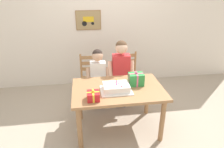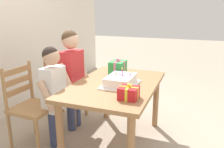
{
  "view_description": "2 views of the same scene",
  "coord_description": "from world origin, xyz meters",
  "px_view_note": "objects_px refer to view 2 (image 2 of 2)",
  "views": [
    {
      "loc": [
        -0.47,
        -2.56,
        2.12
      ],
      "look_at": [
        -0.07,
        0.11,
        0.9
      ],
      "focal_mm": 32.7,
      "sensor_mm": 36.0,
      "label": 1
    },
    {
      "loc": [
        -2.24,
        -0.81,
        1.5
      ],
      "look_at": [
        0.04,
        0.06,
        0.81
      ],
      "focal_mm": 37.44,
      "sensor_mm": 36.0,
      "label": 2
    }
  ],
  "objects_px": {
    "birthday_cake": "(121,81)",
    "chair_left": "(31,106)",
    "child_older": "(72,71)",
    "child_younger": "(54,87)",
    "chair_right": "(64,87)",
    "gift_box_beside_cake": "(118,69)",
    "gift_box_red_large": "(129,93)",
    "dining_table": "(115,92)"
  },
  "relations": [
    {
      "from": "birthday_cake",
      "to": "gift_box_beside_cake",
      "type": "xyz_separation_m",
      "value": [
        0.32,
        0.14,
        0.04
      ]
    },
    {
      "from": "child_older",
      "to": "birthday_cake",
      "type": "bearing_deg",
      "value": -106.16
    },
    {
      "from": "birthday_cake",
      "to": "chair_right",
      "type": "xyz_separation_m",
      "value": [
        0.38,
        0.94,
        -0.3
      ]
    },
    {
      "from": "chair_right",
      "to": "chair_left",
      "type": "bearing_deg",
      "value": 179.99
    },
    {
      "from": "birthday_cake",
      "to": "gift_box_beside_cake",
      "type": "height_order",
      "value": "gift_box_beside_cake"
    },
    {
      "from": "chair_right",
      "to": "child_older",
      "type": "bearing_deg",
      "value": -126.5
    },
    {
      "from": "birthday_cake",
      "to": "chair_left",
      "type": "xyz_separation_m",
      "value": [
        -0.3,
        0.94,
        -0.3
      ]
    },
    {
      "from": "gift_box_beside_cake",
      "to": "chair_right",
      "type": "xyz_separation_m",
      "value": [
        0.06,
        0.79,
        -0.35
      ]
    },
    {
      "from": "gift_box_red_large",
      "to": "child_older",
      "type": "bearing_deg",
      "value": 58.81
    },
    {
      "from": "gift_box_beside_cake",
      "to": "child_older",
      "type": "height_order",
      "value": "child_older"
    },
    {
      "from": "birthday_cake",
      "to": "chair_right",
      "type": "relative_size",
      "value": 0.48
    },
    {
      "from": "gift_box_red_large",
      "to": "chair_right",
      "type": "bearing_deg",
      "value": 57.61
    },
    {
      "from": "gift_box_beside_cake",
      "to": "child_older",
      "type": "bearing_deg",
      "value": 102.42
    },
    {
      "from": "gift_box_red_large",
      "to": "child_older",
      "type": "height_order",
      "value": "child_older"
    },
    {
      "from": "gift_box_red_large",
      "to": "child_younger",
      "type": "bearing_deg",
      "value": 81.35
    },
    {
      "from": "birthday_cake",
      "to": "child_older",
      "type": "xyz_separation_m",
      "value": [
        0.2,
        0.69,
        -0.01
      ]
    },
    {
      "from": "dining_table",
      "to": "child_older",
      "type": "height_order",
      "value": "child_older"
    },
    {
      "from": "dining_table",
      "to": "chair_left",
      "type": "bearing_deg",
      "value": 111.53
    },
    {
      "from": "child_older",
      "to": "child_younger",
      "type": "xyz_separation_m",
      "value": [
        -0.4,
        0.0,
        -0.08
      ]
    },
    {
      "from": "dining_table",
      "to": "birthday_cake",
      "type": "bearing_deg",
      "value": -119.28
    },
    {
      "from": "child_older",
      "to": "dining_table",
      "type": "bearing_deg",
      "value": -104.52
    },
    {
      "from": "dining_table",
      "to": "birthday_cake",
      "type": "height_order",
      "value": "birthday_cake"
    },
    {
      "from": "chair_right",
      "to": "gift_box_beside_cake",
      "type": "bearing_deg",
      "value": -94.19
    },
    {
      "from": "gift_box_red_large",
      "to": "chair_left",
      "type": "relative_size",
      "value": 0.19
    },
    {
      "from": "chair_left",
      "to": "child_younger",
      "type": "bearing_deg",
      "value": -66.95
    },
    {
      "from": "dining_table",
      "to": "chair_right",
      "type": "height_order",
      "value": "chair_right"
    },
    {
      "from": "birthday_cake",
      "to": "child_older",
      "type": "bearing_deg",
      "value": 73.84
    },
    {
      "from": "birthday_cake",
      "to": "chair_right",
      "type": "distance_m",
      "value": 1.05
    },
    {
      "from": "child_older",
      "to": "chair_right",
      "type": "bearing_deg",
      "value": 53.5
    },
    {
      "from": "child_younger",
      "to": "child_older",
      "type": "bearing_deg",
      "value": -0.04
    },
    {
      "from": "birthday_cake",
      "to": "child_older",
      "type": "distance_m",
      "value": 0.72
    },
    {
      "from": "dining_table",
      "to": "gift_box_red_large",
      "type": "height_order",
      "value": "gift_box_red_large"
    },
    {
      "from": "chair_left",
      "to": "child_older",
      "type": "bearing_deg",
      "value": -25.71
    },
    {
      "from": "chair_left",
      "to": "child_older",
      "type": "relative_size",
      "value": 0.73
    },
    {
      "from": "chair_right",
      "to": "gift_box_red_large",
      "type": "bearing_deg",
      "value": -122.39
    },
    {
      "from": "chair_right",
      "to": "child_younger",
      "type": "xyz_separation_m",
      "value": [
        -0.58,
        -0.24,
        0.21
      ]
    },
    {
      "from": "birthday_cake",
      "to": "child_younger",
      "type": "relative_size",
      "value": 0.39
    },
    {
      "from": "gift_box_red_large",
      "to": "chair_right",
      "type": "xyz_separation_m",
      "value": [
        0.71,
        1.12,
        -0.31
      ]
    },
    {
      "from": "child_older",
      "to": "child_younger",
      "type": "relative_size",
      "value": 1.12
    },
    {
      "from": "birthday_cake",
      "to": "child_younger",
      "type": "bearing_deg",
      "value": 105.96
    },
    {
      "from": "gift_box_beside_cake",
      "to": "child_older",
      "type": "xyz_separation_m",
      "value": [
        -0.12,
        0.55,
        -0.05
      ]
    },
    {
      "from": "gift_box_beside_cake",
      "to": "gift_box_red_large",
      "type": "bearing_deg",
      "value": -153.1
    }
  ]
}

